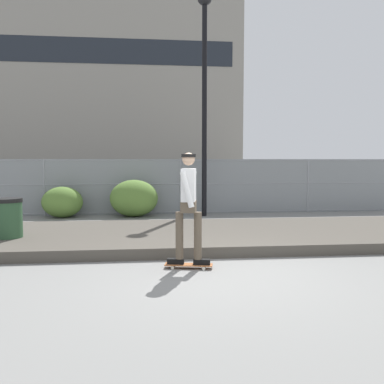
# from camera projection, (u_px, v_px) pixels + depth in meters

# --- Properties ---
(ground_plane) EXTENTS (120.00, 120.00, 0.00)m
(ground_plane) POSITION_uv_depth(u_px,v_px,m) (217.00, 276.00, 6.35)
(ground_plane) COLOR slate
(gravel_berm) EXTENTS (17.09, 3.61, 0.22)m
(gravel_berm) POSITION_uv_depth(u_px,v_px,m) (196.00, 235.00, 9.20)
(gravel_berm) COLOR #4C473F
(gravel_berm) RESTS_ON ground_plane
(skateboard) EXTENTS (0.82, 0.35, 0.07)m
(skateboard) POSITION_uv_depth(u_px,v_px,m) (189.00, 265.00, 6.78)
(skateboard) COLOR #9E5B33
(skateboard) RESTS_ON ground_plane
(skater) EXTENTS (0.73, 0.61, 1.86)m
(skater) POSITION_uv_depth(u_px,v_px,m) (189.00, 201.00, 6.70)
(skater) COLOR black
(skater) RESTS_ON skateboard
(chain_fence) EXTENTS (17.94, 0.06, 1.85)m
(chain_fence) POSITION_uv_depth(u_px,v_px,m) (181.00, 186.00, 13.70)
(chain_fence) COLOR gray
(chain_fence) RESTS_ON ground_plane
(street_lamp) EXTENTS (0.44, 0.44, 7.02)m
(street_lamp) POSITION_uv_depth(u_px,v_px,m) (204.00, 80.00, 12.87)
(street_lamp) COLOR black
(street_lamp) RESTS_ON ground_plane
(parked_car_near) EXTENTS (4.44, 2.02, 1.66)m
(parked_car_near) POSITION_uv_depth(u_px,v_px,m) (86.00, 184.00, 16.40)
(parked_car_near) COLOR navy
(parked_car_near) RESTS_ON ground_plane
(parked_car_mid) EXTENTS (4.53, 2.21, 1.66)m
(parked_car_mid) POSITION_uv_depth(u_px,v_px,m) (254.00, 183.00, 17.06)
(parked_car_mid) COLOR #566B4C
(parked_car_mid) RESTS_ON ground_plane
(library_building) EXTENTS (30.06, 12.58, 20.39)m
(library_building) POSITION_uv_depth(u_px,v_px,m) (102.00, 87.00, 46.38)
(library_building) COLOR gray
(library_building) RESTS_ON ground_plane
(shrub_left) EXTENTS (1.27, 1.04, 0.98)m
(shrub_left) POSITION_uv_depth(u_px,v_px,m) (62.00, 202.00, 12.80)
(shrub_left) COLOR #567A33
(shrub_left) RESTS_ON ground_plane
(shrub_center) EXTENTS (1.54, 1.26, 1.19)m
(shrub_center) POSITION_uv_depth(u_px,v_px,m) (134.00, 198.00, 13.01)
(shrub_center) COLOR #567A33
(shrub_center) RESTS_ON ground_plane
(trash_bin) EXTENTS (0.59, 0.59, 1.03)m
(trash_bin) POSITION_uv_depth(u_px,v_px,m) (8.00, 223.00, 8.34)
(trash_bin) COLOR #2D5133
(trash_bin) RESTS_ON ground_plane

